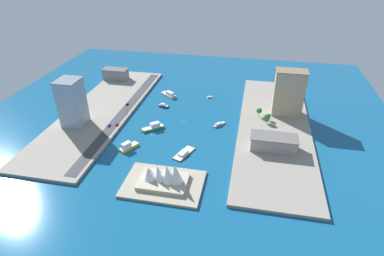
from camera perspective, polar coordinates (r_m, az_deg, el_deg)
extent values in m
plane|color=#145684|center=(342.03, -1.48, 1.43)|extent=(440.00, 440.00, 0.00)
cube|color=gray|center=(335.46, 14.26, 0.05)|extent=(70.00, 240.00, 2.60)
cube|color=gray|center=(371.51, -15.69, 2.93)|extent=(70.00, 240.00, 2.60)
cube|color=#A89E89|center=(255.46, -5.07, -9.78)|extent=(61.17, 42.62, 2.00)
cube|color=#38383D|center=(360.13, -11.93, 2.79)|extent=(10.57, 228.00, 0.15)
cube|color=#2D8C4C|center=(326.79, -6.89, -0.03)|extent=(21.77, 19.50, 2.41)
cone|color=#2D8C4C|center=(323.48, -8.86, -0.53)|extent=(3.05, 3.05, 2.17)
cube|color=white|center=(325.78, -6.55, 0.58)|extent=(10.35, 9.79, 4.40)
cube|color=beige|center=(326.16, -6.90, 0.16)|extent=(20.90, 18.72, 0.10)
cube|color=yellow|center=(300.72, -11.00, -3.34)|extent=(14.79, 19.43, 2.43)
cone|color=yellow|center=(305.76, -9.56, -2.57)|extent=(2.98, 2.98, 2.18)
cube|color=white|center=(297.33, -11.51, -2.99)|extent=(8.31, 9.87, 4.81)
cube|color=beige|center=(300.04, -11.03, -3.14)|extent=(14.20, 18.65, 0.10)
cube|color=white|center=(391.90, 3.08, 5.41)|extent=(6.78, 7.80, 0.92)
cone|color=white|center=(394.62, 3.53, 5.58)|extent=(1.16, 1.16, 0.83)
cube|color=white|center=(390.58, 2.93, 5.49)|extent=(3.81, 4.25, 1.18)
cube|color=beige|center=(391.69, 3.08, 5.48)|extent=(6.51, 7.49, 0.10)
cylinder|color=silver|center=(389.57, 3.15, 6.26)|extent=(0.24, 0.24, 11.62)
cube|color=#999EA3|center=(332.69, 4.83, 0.59)|extent=(11.92, 13.65, 1.51)
cone|color=#999EA3|center=(337.59, 5.79, 1.00)|extent=(1.91, 1.91, 1.36)
cube|color=white|center=(331.05, 4.66, 0.75)|extent=(6.31, 6.97, 1.65)
cube|color=beige|center=(332.29, 4.83, 0.71)|extent=(11.44, 13.10, 0.10)
cube|color=#1E284C|center=(370.20, -5.00, 3.85)|extent=(11.64, 6.63, 1.89)
cone|color=#1E284C|center=(367.59, -4.18, 3.69)|extent=(2.02, 2.02, 1.70)
cube|color=white|center=(369.88, -5.17, 4.14)|extent=(5.33, 4.21, 1.85)
cube|color=beige|center=(369.76, -5.01, 3.99)|extent=(11.18, 6.37, 0.10)
cube|color=silver|center=(396.69, -4.18, 5.83)|extent=(21.03, 18.41, 2.68)
cone|color=silver|center=(404.77, -5.15, 6.30)|extent=(3.37, 3.37, 2.41)
cube|color=white|center=(393.06, -3.91, 6.10)|extent=(11.79, 10.59, 3.62)
cube|color=beige|center=(396.12, -4.19, 6.01)|extent=(20.19, 17.67, 0.10)
cube|color=brown|center=(288.29, -1.41, -4.51)|extent=(17.20, 26.09, 1.04)
cone|color=brown|center=(296.92, -0.04, -3.35)|extent=(1.21, 1.21, 0.93)
cube|color=white|center=(286.21, -1.61, -4.41)|extent=(8.83, 11.08, 2.14)
cube|color=beige|center=(287.97, -1.41, -4.41)|extent=(16.51, 25.05, 0.10)
cube|color=gray|center=(450.29, -13.29, 9.22)|extent=(31.43, 15.40, 13.16)
cube|color=#59595C|center=(447.93, -13.39, 10.05)|extent=(32.69, 16.02, 0.80)
cube|color=tan|center=(353.17, 16.65, 5.90)|extent=(30.43, 17.61, 47.99)
cube|color=#7C6B55|center=(344.35, 17.24, 9.59)|extent=(31.65, 18.32, 0.80)
cube|color=gray|center=(296.79, 14.18, -2.55)|extent=(39.85, 18.39, 12.00)
cube|color=slate|center=(293.47, 14.33, -1.50)|extent=(41.44, 19.13, 0.80)
cube|color=#8C9EB2|center=(340.52, -20.38, 4.18)|extent=(20.50, 22.63, 46.59)
cube|color=slate|center=(331.56, -21.10, 7.85)|extent=(21.32, 23.54, 0.80)
cylinder|color=black|center=(333.88, -14.40, 0.23)|extent=(0.27, 0.65, 0.64)
cylinder|color=black|center=(334.65, -14.67, 0.27)|extent=(0.27, 0.65, 0.64)
cylinder|color=black|center=(336.42, -14.15, 0.51)|extent=(0.27, 0.65, 0.64)
cylinder|color=black|center=(337.18, -14.42, 0.54)|extent=(0.27, 0.65, 0.64)
cube|color=blue|center=(335.39, -14.42, 0.43)|extent=(2.11, 4.80, 0.78)
cube|color=#262D38|center=(335.26, -14.41, 0.55)|extent=(1.81, 2.70, 0.50)
cylinder|color=black|center=(373.51, -11.32, 3.97)|extent=(0.26, 0.64, 0.64)
cylinder|color=black|center=(374.12, -11.56, 3.98)|extent=(0.26, 0.64, 0.64)
cylinder|color=black|center=(376.24, -11.14, 4.19)|extent=(0.26, 0.64, 0.64)
cylinder|color=black|center=(376.85, -11.38, 4.21)|extent=(0.26, 0.64, 0.64)
cube|color=black|center=(375.04, -11.35, 4.13)|extent=(1.93, 4.74, 0.83)
cube|color=#262D38|center=(374.95, -11.35, 4.24)|extent=(1.68, 2.66, 0.51)
cylinder|color=black|center=(337.32, -13.11, 0.74)|extent=(0.25, 0.64, 0.64)
cylinder|color=black|center=(336.70, -12.86, 0.71)|extent=(0.25, 0.64, 0.64)
cylinder|color=black|center=(334.68, -13.33, 0.46)|extent=(0.25, 0.64, 0.64)
cylinder|color=black|center=(334.05, -13.07, 0.43)|extent=(0.25, 0.64, 0.64)
cube|color=red|center=(335.55, -13.10, 0.63)|extent=(1.84, 4.81, 0.77)
cube|color=#262D38|center=(335.06, -13.12, 0.70)|extent=(1.61, 2.70, 0.49)
cylinder|color=black|center=(351.94, -11.35, 2.67)|extent=(0.18, 0.18, 5.50)
cube|color=black|center=(350.48, -11.40, 3.14)|extent=(0.36, 0.36, 1.00)
sphere|color=red|center=(350.32, -11.41, 3.19)|extent=(0.24, 0.24, 0.24)
sphere|color=yellow|center=(350.48, -11.40, 3.14)|extent=(0.24, 0.24, 0.24)
sphere|color=green|center=(350.63, -11.40, 3.09)|extent=(0.24, 0.24, 0.24)
cube|color=#BCAD93|center=(253.86, -5.09, -9.35)|extent=(37.33, 25.75, 3.00)
cone|color=white|center=(245.72, -2.88, -8.00)|extent=(11.38, 10.00, 16.57)
cone|color=white|center=(247.63, -4.25, -7.99)|extent=(13.34, 11.35, 15.37)
cone|color=white|center=(249.72, -5.87, -7.86)|extent=(10.11, 8.14, 13.86)
cone|color=white|center=(252.59, -7.55, -7.85)|extent=(11.84, 10.91, 11.14)
cylinder|color=brown|center=(349.82, 11.66, 2.36)|extent=(0.50, 0.50, 4.38)
sphere|color=#2D7233|center=(347.75, 11.74, 3.02)|extent=(5.99, 5.99, 5.99)
cylinder|color=brown|center=(344.69, 13.26, 1.62)|extent=(0.50, 0.50, 3.37)
sphere|color=#2D7233|center=(343.08, 13.32, 2.13)|extent=(4.55, 4.55, 4.55)
cylinder|color=brown|center=(339.22, 12.94, 1.19)|extent=(0.50, 0.50, 3.54)
sphere|color=#2D7233|center=(337.10, 13.03, 1.86)|extent=(6.89, 6.89, 6.89)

